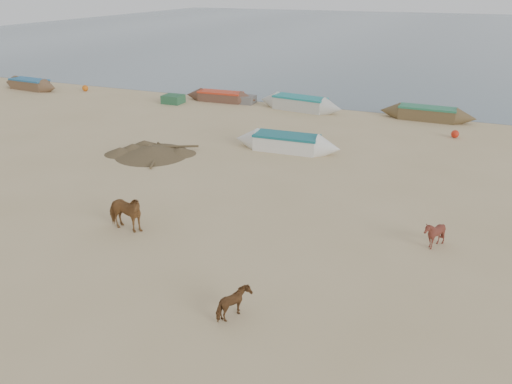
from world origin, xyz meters
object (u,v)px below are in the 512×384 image
at_px(cow_adult, 124,213).
at_px(calf_front, 434,234).
at_px(calf_right, 235,304).
at_px(near_canoe, 287,143).

relative_size(cow_adult, calf_front, 1.67).
distance_m(cow_adult, calf_front, 10.66).
distance_m(calf_front, calf_right, 7.54).
distance_m(cow_adult, calf_right, 6.50).
relative_size(calf_right, near_canoe, 0.15).
height_order(calf_front, near_canoe, calf_front).
bearing_deg(calf_right, cow_adult, 59.35).
xyz_separation_m(cow_adult, calf_front, (10.23, 2.98, -0.20)).
xyz_separation_m(calf_front, near_canoe, (-8.01, 7.88, -0.07)).
xyz_separation_m(calf_front, calf_right, (-4.51, -6.04, -0.06)).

